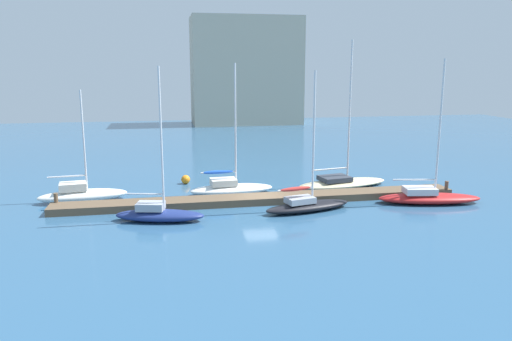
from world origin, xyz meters
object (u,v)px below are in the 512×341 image
sailboat_2 (231,187)px  sailboat_3 (307,204)px  sailboat_5 (428,196)px  mooring_buoy_orange (186,179)px  harbor_building_distant (246,71)px  sailboat_0 (82,194)px  sailboat_1 (159,213)px  sailboat_4 (342,181)px

sailboat_2 → sailboat_3: bearing=-54.8°
sailboat_5 → mooring_buoy_orange: sailboat_5 is taller
harbor_building_distant → sailboat_5: bearing=-85.7°
sailboat_0 → sailboat_1: 8.16m
sailboat_1 → harbor_building_distant: size_ratio=0.52×
sailboat_4 → sailboat_1: bearing=-166.2°
sailboat_3 → harbor_building_distant: harbor_building_distant is taller
sailboat_0 → sailboat_1: (5.59, -5.95, -0.03)m
sailboat_4 → sailboat_5: sailboat_4 is taller
sailboat_3 → harbor_building_distant: 56.00m
sailboat_1 → sailboat_2: sailboat_2 is taller
sailboat_2 → sailboat_3: size_ratio=1.05×
sailboat_5 → mooring_buoy_orange: (-17.11, 9.57, -0.14)m
sailboat_0 → sailboat_3: (15.64, -5.52, -0.07)m
sailboat_1 → mooring_buoy_orange: bearing=90.7°
sailboat_4 → sailboat_2: bearing=173.4°
harbor_building_distant → mooring_buoy_orange: bearing=-106.0°
sailboat_4 → harbor_building_distant: harbor_building_distant is taller
sailboat_0 → sailboat_4: bearing=-4.9°
sailboat_0 → mooring_buoy_orange: sailboat_0 is taller
sailboat_3 → sailboat_5: bearing=-11.4°
sailboat_0 → sailboat_5: 25.49m
sailboat_3 → harbor_building_distant: bearing=71.6°
sailboat_2 → sailboat_4: size_ratio=0.85×
sailboat_1 → mooring_buoy_orange: size_ratio=13.00×
sailboat_5 → harbor_building_distant: (-4.13, 54.82, 8.63)m
sailboat_0 → sailboat_4: 20.57m
sailboat_0 → sailboat_2: (11.12, 0.14, -0.03)m
sailboat_1 → sailboat_3: (10.05, 0.43, -0.03)m
sailboat_1 → harbor_building_distant: 58.20m
sailboat_1 → sailboat_2: (5.53, 6.09, 0.01)m
sailboat_1 → sailboat_2: size_ratio=0.98×
sailboat_1 → sailboat_5: (19.35, 0.69, -0.03)m
mooring_buoy_orange → sailboat_1: bearing=-102.3°
sailboat_1 → sailboat_5: bearing=15.1°
sailboat_0 → sailboat_4: (20.56, 0.79, -0.13)m
sailboat_2 → mooring_buoy_orange: bearing=125.0°
sailboat_0 → sailboat_3: 16.59m
mooring_buoy_orange → harbor_building_distant: (12.98, 45.26, 8.76)m
sailboat_2 → harbor_building_distant: size_ratio=0.54×
sailboat_0 → sailboat_5: sailboat_5 is taller
harbor_building_distant → sailboat_2: bearing=-101.1°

